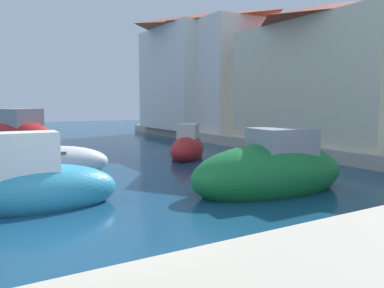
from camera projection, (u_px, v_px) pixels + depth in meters
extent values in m
plane|color=navy|center=(79.00, 248.00, 5.91)|extent=(80.00, 80.00, 0.00)
cube|color=#BCB29E|center=(332.00, 146.00, 17.62)|extent=(6.00, 32.00, 0.50)
ellipsoid|color=white|center=(55.00, 163.00, 12.19)|extent=(3.47, 1.72, 1.09)
cube|color=brown|center=(54.00, 152.00, 12.15)|extent=(0.81, 1.06, 0.08)
ellipsoid|color=#B21E1E|center=(11.00, 140.00, 16.97)|extent=(4.41, 6.17, 1.99)
cube|color=gray|center=(16.00, 118.00, 16.60)|extent=(2.08, 2.55, 0.80)
ellipsoid|color=teal|center=(43.00, 192.00, 8.15)|extent=(3.19, 1.39, 1.17)
cube|color=white|center=(28.00, 155.00, 7.94)|extent=(1.19, 0.78, 0.93)
ellipsoid|color=#197233|center=(270.00, 175.00, 9.55)|extent=(4.43, 2.15, 1.57)
cube|color=gray|center=(282.00, 142.00, 9.61)|extent=(1.57, 1.26, 0.67)
ellipsoid|color=#B21E1E|center=(187.00, 150.00, 15.62)|extent=(3.02, 3.34, 1.13)
cube|color=beige|center=(188.00, 132.00, 15.80)|extent=(1.47, 1.59, 0.70)
cube|color=beige|center=(335.00, 84.00, 17.29)|extent=(5.33, 7.93, 5.09)
pyramid|color=brown|center=(337.00, 14.00, 16.96)|extent=(5.65, 8.40, 0.96)
cube|color=white|center=(219.00, 79.00, 24.94)|extent=(5.19, 7.58, 6.46)
pyramid|color=#B25638|center=(220.00, 20.00, 24.54)|extent=(5.50, 8.04, 0.93)
cube|color=white|center=(205.00, 80.00, 26.43)|extent=(6.87, 6.48, 6.49)
pyramid|color=#B25638|center=(205.00, 22.00, 26.02)|extent=(7.28, 6.87, 1.17)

